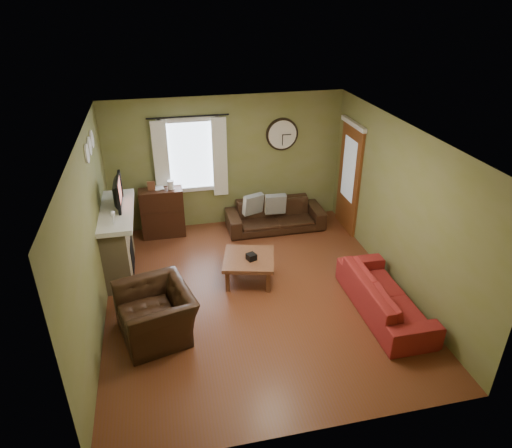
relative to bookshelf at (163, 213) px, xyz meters
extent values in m
cube|color=brown|center=(1.33, -2.29, -0.48)|extent=(4.60, 5.20, 0.00)
cube|color=white|center=(1.33, -2.29, 2.12)|extent=(4.60, 5.20, 0.00)
cube|color=olive|center=(-0.97, -2.29, 0.82)|extent=(0.00, 5.20, 2.60)
cube|color=olive|center=(3.63, -2.29, 0.82)|extent=(0.00, 5.20, 2.60)
cube|color=olive|center=(1.33, 0.31, 0.82)|extent=(4.60, 0.00, 2.60)
cube|color=olive|center=(1.33, -4.89, 0.82)|extent=(4.60, 0.00, 2.60)
cube|color=tan|center=(-0.77, -1.14, 0.07)|extent=(0.40, 1.40, 1.10)
cube|color=black|center=(-0.58, -1.14, -0.18)|extent=(0.04, 0.60, 0.55)
cube|color=white|center=(-0.74, -1.14, 0.66)|extent=(0.58, 1.60, 0.08)
imported|color=black|center=(-0.72, -0.99, 0.87)|extent=(0.08, 0.60, 0.35)
cube|color=#994C3F|center=(-0.64, -0.99, 0.93)|extent=(0.02, 0.62, 0.36)
cylinder|color=white|center=(-0.95, -1.49, 1.77)|extent=(0.28, 0.28, 0.03)
cylinder|color=white|center=(-0.95, -1.14, 1.77)|extent=(0.28, 0.28, 0.03)
cylinder|color=white|center=(-0.95, -0.79, 1.77)|extent=(0.28, 0.28, 0.03)
cylinder|color=black|center=(0.63, 0.19, 1.79)|extent=(0.03, 0.03, 1.50)
cube|color=white|center=(0.08, 0.19, 0.97)|extent=(0.28, 0.04, 1.55)
cube|color=white|center=(1.18, 0.19, 0.97)|extent=(0.28, 0.04, 1.55)
cube|color=brown|center=(3.60, -0.44, 0.57)|extent=(0.05, 0.90, 2.10)
imported|color=brown|center=(-0.11, 0.06, 0.48)|extent=(0.22, 0.27, 0.02)
imported|color=black|center=(2.20, -0.19, -0.20)|extent=(1.93, 0.75, 0.56)
cube|color=gray|center=(2.19, -0.22, 0.07)|extent=(0.41, 0.15, 0.41)
cube|color=gray|center=(1.76, -0.13, 0.07)|extent=(0.43, 0.25, 0.41)
imported|color=maroon|center=(3.12, -3.12, -0.20)|extent=(0.77, 1.96, 0.57)
imported|color=black|center=(-0.21, -2.88, -0.13)|extent=(1.19, 1.29, 0.71)
cube|color=black|center=(1.34, -1.94, -0.08)|extent=(0.18, 0.18, 0.11)
camera|label=1|loc=(0.06, -8.08, 3.89)|focal=32.00mm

